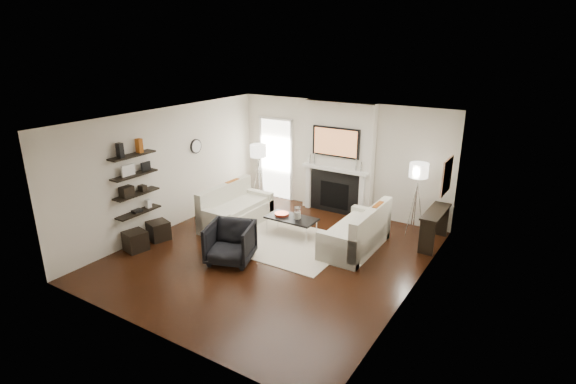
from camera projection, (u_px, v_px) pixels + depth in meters
The scene contains 71 objects.
room_envelope at pixel (271, 191), 8.49m from camera, with size 6.00×6.00×6.00m.
chimney_breast at pixel (338, 158), 10.79m from camera, with size 1.80×0.25×2.70m, color silver.
fireplace_surround at pixel (334, 193), 10.95m from camera, with size 1.30×0.02×1.04m, color black.
firebox at pixel (334, 195), 10.97m from camera, with size 0.75×0.02×0.65m, color black.
mantel_pilaster_l at pixel (308, 187), 11.28m from camera, with size 0.12×0.08×1.10m, color white.
mantel_pilaster_r at pixel (361, 197), 10.56m from camera, with size 0.12×0.08×1.10m, color white.
mantel_shelf at pixel (334, 169), 10.72m from camera, with size 1.70×0.18×0.07m, color white.
tv_body at pixel (336, 142), 10.53m from camera, with size 1.20×0.06×0.70m, color black.
tv_screen at pixel (335, 142), 10.50m from camera, with size 1.10×0.01×0.62m, color #BF723F.
candlestick_l_tall at pixel (315, 159), 10.94m from camera, with size 0.04×0.04×0.30m, color silver.
candlestick_l_short at pixel (310, 159), 11.02m from camera, with size 0.04×0.04×0.24m, color silver.
candlestick_r_tall at pixel (356, 165), 10.39m from camera, with size 0.04×0.04×0.30m, color silver.
candlestick_r_short at pixel (361, 167), 10.33m from camera, with size 0.04×0.04×0.24m, color silver.
hallway_panel at pixel (277, 159), 11.90m from camera, with size 0.90×0.02×2.10m, color white.
door_trim_l at pixel (261, 157), 12.13m from camera, with size 0.06×0.06×2.16m, color white.
door_trim_r at pixel (292, 162), 11.65m from camera, with size 0.06×0.06×2.16m, color white.
door_trim_top at pixel (276, 119), 11.54m from camera, with size 1.02×0.06×0.06m, color white.
rug at pixel (283, 242), 9.49m from camera, with size 2.60×2.00×0.01m, color beige.
loveseat_left_base at pixel (237, 216), 10.30m from camera, with size 0.85×1.80×0.42m, color beige.
loveseat_left_back at pixel (225, 201), 10.37m from camera, with size 0.18×1.80×0.80m, color beige.
loveseat_left_arm_n at pixel (213, 224), 9.62m from camera, with size 0.85×0.18×0.60m, color beige.
loveseat_left_arm_s at pixel (257, 202), 10.92m from camera, with size 0.85×0.18×0.60m, color beige.
loveseat_left_cushion at pixel (238, 206), 10.19m from camera, with size 0.63×1.44×0.10m, color beige.
pillow_left_orange at pixel (233, 189), 10.54m from camera, with size 0.10×0.42×0.42m, color #934712.
pillow_left_charcoal at pixel (216, 197), 10.07m from camera, with size 0.10×0.40×0.40m, color black.
loveseat_right_base at pixel (355, 239), 9.13m from camera, with size 0.85×1.80×0.42m, color beige.
loveseat_right_back at pixel (371, 228), 8.86m from camera, with size 0.18×1.80×0.80m, color beige.
loveseat_right_arm_n at pixel (337, 250), 8.45m from camera, with size 0.85×0.18×0.60m, color beige.
loveseat_right_arm_s at pixel (370, 222), 9.75m from camera, with size 0.85×0.18×0.60m, color beige.
loveseat_right_cushion at pixel (353, 227), 9.07m from camera, with size 0.63×1.44×0.10m, color beige.
pillow_right_orange at pixel (377, 214), 9.03m from camera, with size 0.10×0.42×0.42m, color #934712.
pillow_right_charcoal at pixel (366, 224), 8.56m from camera, with size 0.10×0.40×0.40m, color black.
coffee_table at pixel (291, 218), 9.69m from camera, with size 1.10×0.55×0.04m, color black.
coffee_leg_nw at pixel (267, 226), 9.83m from camera, with size 0.02×0.02×0.38m, color silver.
coffee_leg_ne at pixel (306, 236), 9.33m from camera, with size 0.02×0.02×0.38m, color silver.
coffee_leg_sw at pixel (278, 219), 10.18m from camera, with size 0.02×0.02×0.38m, color silver.
coffee_leg_se at pixel (316, 229), 9.68m from camera, with size 0.02×0.02×0.38m, color silver.
hurricane_glass at pixel (297, 213), 9.56m from camera, with size 0.14×0.14×0.25m, color white.
hurricane_candle at pixel (297, 216), 9.58m from camera, with size 0.11×0.11×0.17m, color white.
copper_bowl at pixel (282, 214), 9.80m from camera, with size 0.31×0.31×0.05m, color #A7301B.
armchair at pixel (230, 241), 8.54m from camera, with size 0.83×0.78×0.85m, color black.
lamp_left_post at pixel (259, 183), 11.39m from camera, with size 0.02×0.02×1.20m, color silver.
lamp_left_shade at pixel (258, 151), 11.11m from camera, with size 0.40×0.40×0.30m, color white.
lamp_left_leg_a at pixel (262, 184), 11.33m from camera, with size 0.02×0.02×1.25m, color silver.
lamp_left_leg_b at pixel (259, 182), 11.49m from camera, with size 0.02×0.02×1.25m, color silver.
lamp_left_leg_c at pixel (255, 184), 11.34m from camera, with size 0.02×0.02×1.25m, color silver.
lamp_right_post at pixel (415, 208), 9.72m from camera, with size 0.02×0.02×1.20m, color silver.
lamp_right_shade at pixel (419, 170), 9.45m from camera, with size 0.40×0.40×0.30m, color white.
lamp_right_leg_a at pixel (420, 209), 9.67m from camera, with size 0.02×0.02×1.25m, color silver.
lamp_right_leg_b at pixel (414, 206), 9.83m from camera, with size 0.02×0.02×1.25m, color silver.
lamp_right_leg_c at pixel (411, 209), 9.68m from camera, with size 0.02×0.02×1.25m, color silver.
console_top at pixel (436, 212), 9.15m from camera, with size 0.35×1.20×0.04m, color black.
console_leg_n at pixel (427, 238), 8.83m from camera, with size 0.30×0.04×0.71m, color black.
console_leg_s at pixel (441, 220), 9.71m from camera, with size 0.30×0.04×0.71m, color black.
wall_art at pixel (447, 176), 8.69m from camera, with size 0.03×0.70×0.70m, color #AF7857.
shelf_bottom at pixel (139, 212), 9.21m from camera, with size 0.25×1.00×0.04m, color black.
shelf_lower at pixel (137, 194), 9.08m from camera, with size 0.25×1.00×0.04m, color black.
shelf_upper at pixel (134, 175), 8.95m from camera, with size 0.25×1.00×0.04m, color black.
shelf_top at pixel (132, 155), 8.82m from camera, with size 0.25×1.00×0.04m, color black.
decor_magfile_a at pixel (120, 150), 8.56m from camera, with size 0.12×0.10×0.28m, color black.
decor_magfile_b at pixel (139, 146), 8.93m from camera, with size 0.12×0.10×0.28m, color #934712.
decor_frame_a at pixel (128, 170), 8.80m from camera, with size 0.04×0.30×0.22m, color white.
decor_frame_b at pixel (146, 166), 9.16m from camera, with size 0.04×0.22×0.18m, color black.
decor_wine_rack at pixel (127, 191), 8.86m from camera, with size 0.18×0.25×0.20m, color black.
decor_box_small at pixel (143, 188), 9.19m from camera, with size 0.15×0.12×0.12m, color black.
decor_books at pixel (137, 211), 9.17m from camera, with size 0.14×0.20×0.05m, color black.
decor_box_tall at pixel (148, 204), 9.39m from camera, with size 0.10×0.10×0.18m, color white.
clock_rim at pixel (196, 146), 10.47m from camera, with size 0.34×0.34×0.04m, color black.
clock_face at pixel (197, 146), 10.45m from camera, with size 0.29×0.29×0.01m, color white.
ottoman_near at pixel (159, 230), 9.57m from camera, with size 0.40×0.40×0.40m, color black.
ottoman_far at pixel (136, 241), 9.07m from camera, with size 0.40×0.40×0.40m, color black.
Camera 1 is at (4.54, -6.65, 4.06)m, focal length 28.00 mm.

